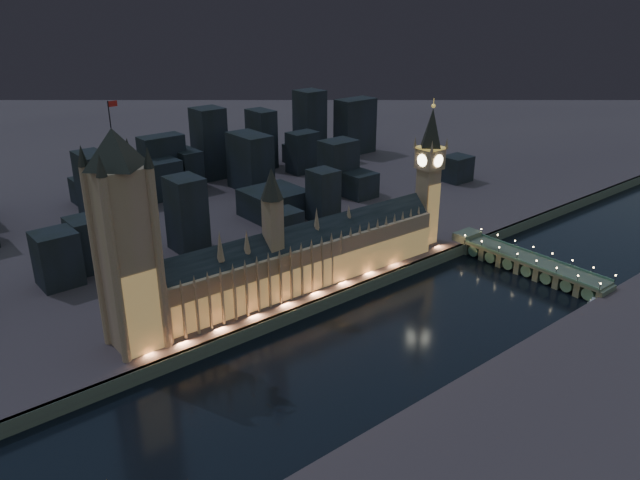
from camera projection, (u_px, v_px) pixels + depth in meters
ground_plane at (376, 335)px, 343.24m from camera, size 2000.00×2000.00×0.00m
north_bank at (59, 150)px, 713.13m from camera, size 2000.00×960.00×8.00m
embankment_wall at (328, 302)px, 371.01m from camera, size 2000.00×2.50×8.00m
palace_of_westminster at (300, 259)px, 374.52m from camera, size 202.00×27.68×78.00m
victoria_tower at (124, 233)px, 296.43m from camera, size 31.68×31.68×123.69m
elizabeth_tower at (430, 165)px, 426.58m from camera, size 18.00×18.00×101.78m
westminster_bridge at (525, 263)px, 417.88m from camera, size 19.29×113.00×15.90m
river_boat at (598, 300)px, 378.61m from camera, size 47.91×26.79×4.50m
city_backdrop at (199, 173)px, 527.02m from camera, size 475.21×215.63×85.46m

